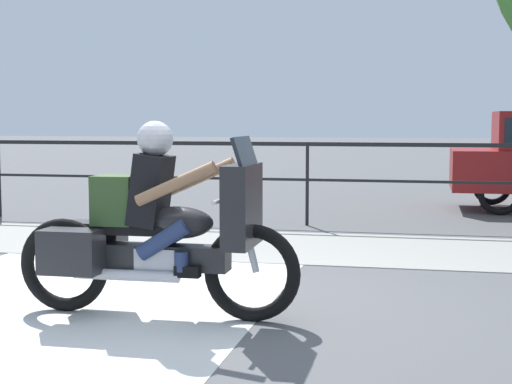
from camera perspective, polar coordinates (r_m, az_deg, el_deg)
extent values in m
plane|color=#565659|center=(6.64, -3.27, -8.66)|extent=(120.00, 120.00, 0.00)
cube|color=#99968E|center=(9.89, 2.00, -3.96)|extent=(44.00, 2.40, 0.01)
cube|color=silver|center=(6.93, -14.57, -8.19)|extent=(3.56, 6.00, 0.01)
cube|color=black|center=(11.75, 3.77, 3.50)|extent=(36.00, 0.04, 0.06)
cube|color=black|center=(11.78, 3.75, 0.89)|extent=(36.00, 0.03, 0.04)
cylinder|color=black|center=(11.79, 3.75, 0.59)|extent=(0.05, 0.05, 1.26)
torus|color=black|center=(6.23, -0.30, -5.90)|extent=(0.78, 0.11, 0.78)
torus|color=black|center=(6.75, -13.77, -5.17)|extent=(0.78, 0.11, 0.78)
cube|color=#232326|center=(6.43, -7.32, -4.68)|extent=(1.22, 0.22, 0.20)
cube|color=silver|center=(6.43, -7.05, -5.14)|extent=(0.34, 0.26, 0.26)
ellipsoid|color=#232326|center=(6.32, -5.71, -2.22)|extent=(0.59, 0.30, 0.26)
cube|color=black|center=(6.45, -8.69, -2.65)|extent=(0.71, 0.28, 0.08)
cube|color=#232326|center=(6.16, -1.02, -0.99)|extent=(0.20, 0.63, 0.65)
cube|color=#1E232B|center=(6.13, -0.85, 2.96)|extent=(0.10, 0.54, 0.24)
cylinder|color=silver|center=(6.19, -2.29, -0.50)|extent=(0.04, 0.70, 0.04)
cylinder|color=silver|center=(6.37, -9.43, -5.99)|extent=(0.88, 0.09, 0.09)
cube|color=#232326|center=(6.44, -13.30, -4.23)|extent=(0.48, 0.28, 0.35)
cube|color=#232326|center=(6.87, -11.57, -3.60)|extent=(0.48, 0.28, 0.35)
cylinder|color=silver|center=(6.19, -0.57, -3.46)|extent=(0.18, 0.06, 0.53)
cube|color=black|center=(6.37, -7.65, 0.15)|extent=(0.32, 0.36, 0.60)
sphere|color=#8C6647|center=(6.33, -7.36, 3.67)|extent=(0.23, 0.23, 0.23)
sphere|color=#B7B7BC|center=(6.33, -7.36, 3.85)|extent=(0.29, 0.29, 0.29)
cylinder|color=navy|center=(6.22, -6.78, -3.47)|extent=(0.44, 0.13, 0.34)
cylinder|color=navy|center=(6.20, -5.45, -5.05)|extent=(0.11, 0.11, 0.15)
cube|color=black|center=(6.20, -5.00, -5.78)|extent=(0.20, 0.10, 0.09)
cylinder|color=navy|center=(6.50, -5.92, -3.08)|extent=(0.44, 0.13, 0.34)
cylinder|color=navy|center=(6.49, -4.64, -4.59)|extent=(0.11, 0.11, 0.15)
cube|color=black|center=(6.49, -4.21, -5.28)|extent=(0.20, 0.10, 0.09)
cylinder|color=#8C6647|center=(5.98, -5.87, 0.59)|extent=(0.65, 0.09, 0.36)
cylinder|color=#8C6647|center=(6.55, -4.24, 1.02)|extent=(0.65, 0.09, 0.36)
cube|color=#2D4723|center=(6.48, -10.14, -0.57)|extent=(0.34, 0.31, 0.40)
torus|color=black|center=(13.65, 17.32, -0.11)|extent=(0.72, 0.11, 0.72)
torus|color=black|center=(15.27, 16.79, 0.46)|extent=(0.72, 0.11, 0.72)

